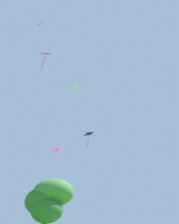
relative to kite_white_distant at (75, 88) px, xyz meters
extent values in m
cone|color=white|center=(0.01, 0.02, 0.05)|extent=(1.54, 1.54, 1.26)
cylinder|color=silver|center=(-0.16, 0.09, -1.18)|extent=(0.41, 0.22, 1.58)
cylinder|color=silver|center=(-1.67, -4.91, -13.24)|extent=(3.36, 9.87, 26.38)
cube|color=pink|center=(-2.21, -1.63, -13.03)|extent=(1.92, 1.25, 1.32)
cylinder|color=#3F382D|center=(-2.21, -1.63, -13.03)|extent=(1.69, 0.54, 0.42)
cylinder|color=yellow|center=(-2.36, -1.83, -14.93)|extent=(0.43, 0.52, 2.48)
cylinder|color=silver|center=(-3.17, -5.59, -19.80)|extent=(1.94, 7.94, 13.25)
cube|color=black|center=(1.74, 3.61, -8.56)|extent=(2.14, 1.44, 1.32)
cylinder|color=#3F382D|center=(1.74, 3.61, -8.56)|extent=(1.09, 0.93, 0.53)
cylinder|color=red|center=(1.57, 3.62, -10.16)|extent=(0.40, 0.10, 2.09)
cylinder|color=silver|center=(-0.06, -0.91, -17.56)|extent=(3.60, 9.06, 17.74)
cube|color=red|center=(1.32, -15.11, 0.69)|extent=(1.61, 0.68, 1.24)
cylinder|color=#3F382D|center=(1.32, -15.11, 0.69)|extent=(0.93, 0.46, 0.65)
cylinder|color=black|center=(1.13, -15.31, -0.37)|extent=(0.46, 0.47, 1.26)
cube|color=purple|center=(2.41, -14.88, -5.81)|extent=(1.47, 0.96, 1.31)
cylinder|color=#3F382D|center=(2.41, -14.88, -5.81)|extent=(1.11, 0.33, 0.73)
cylinder|color=red|center=(2.26, -14.93, -7.35)|extent=(0.38, 0.19, 2.10)
cylinder|color=brown|center=(1.29, -9.33, -23.82)|extent=(0.52, 0.52, 5.21)
ellipsoid|color=#2D6628|center=(1.70, -9.82, -22.78)|extent=(3.30, 3.30, 2.44)
ellipsoid|color=#2D6628|center=(0.89, -9.28, -21.84)|extent=(3.95, 3.95, 2.92)
ellipsoid|color=#427F38|center=(1.77, -8.75, -20.90)|extent=(4.51, 4.51, 2.87)
camera|label=1|loc=(13.45, -31.34, -24.89)|focal=34.38mm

